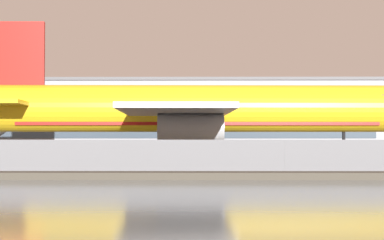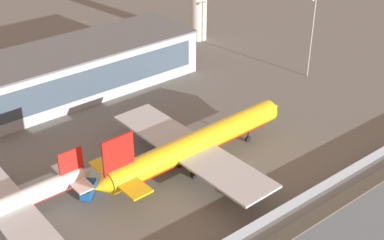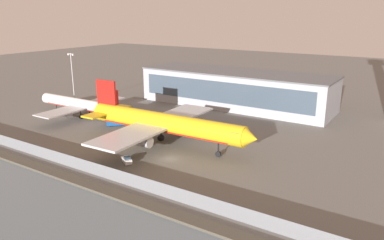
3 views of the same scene
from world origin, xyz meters
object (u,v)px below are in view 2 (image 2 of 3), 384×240
object	(u,v)px
cargo_jet_yellow	(195,144)
passenger_jet_white_red	(3,208)
baggage_tug	(244,195)
apron_light_mast_apron_west	(312,34)
ops_van	(88,189)

from	to	relation	value
cargo_jet_yellow	passenger_jet_white_red	distance (m)	40.21
cargo_jet_yellow	baggage_tug	distance (m)	15.45
cargo_jet_yellow	baggage_tug	xyz separation A→B (m)	(0.74, -14.56, -5.12)
cargo_jet_yellow	passenger_jet_white_red	bearing A→B (deg)	169.45
cargo_jet_yellow	apron_light_mast_apron_west	xyz separation A→B (m)	(55.18, 15.83, 7.17)
passenger_jet_white_red	apron_light_mast_apron_west	xyz separation A→B (m)	(94.67, 8.47, 8.95)
baggage_tug	apron_light_mast_apron_west	size ratio (longest dim) A/B	0.15
cargo_jet_yellow	apron_light_mast_apron_west	world-z (taller)	apron_light_mast_apron_west
cargo_jet_yellow	baggage_tug	bearing A→B (deg)	-87.08
baggage_tug	ops_van	distance (m)	31.29
passenger_jet_white_red	baggage_tug	world-z (taller)	passenger_jet_white_red
apron_light_mast_apron_west	passenger_jet_white_red	bearing A→B (deg)	-174.89
cargo_jet_yellow	ops_van	bearing A→B (deg)	164.82
cargo_jet_yellow	ops_van	size ratio (longest dim) A/B	9.85
passenger_jet_white_red	baggage_tug	size ratio (longest dim) A/B	10.73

